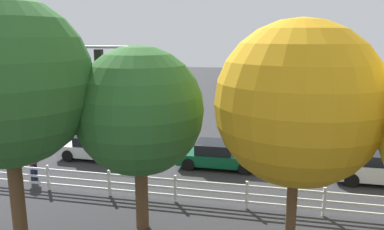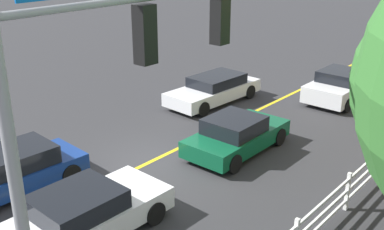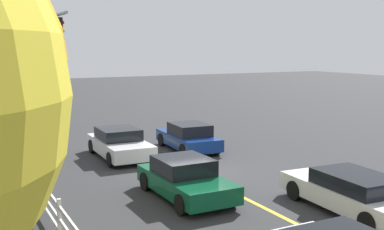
{
  "view_description": "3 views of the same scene",
  "coord_description": "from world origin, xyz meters",
  "px_view_note": "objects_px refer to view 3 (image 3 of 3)",
  "views": [
    {
      "loc": [
        -5.18,
        19.79,
        6.66
      ],
      "look_at": [
        -1.01,
        0.43,
        2.42
      ],
      "focal_mm": 34.42,
      "sensor_mm": 36.0,
      "label": 1
    },
    {
      "loc": [
        9.72,
        10.27,
        7.15
      ],
      "look_at": [
        -1.14,
        0.94,
        1.63
      ],
      "focal_mm": 43.57,
      "sensor_mm": 36.0,
      "label": 2
    },
    {
      "loc": [
        -16.41,
        8.62,
        4.99
      ],
      "look_at": [
        -0.91,
        0.55,
        2.49
      ],
      "focal_mm": 44.6,
      "sensor_mm": 36.0,
      "label": 3
    }
  ],
  "objects_px": {
    "car_3": "(120,143)",
    "car_4": "(188,137)",
    "car_0": "(185,179)",
    "pedestrian": "(30,138)",
    "car_2": "(352,192)"
  },
  "relations": [
    {
      "from": "car_3",
      "to": "pedestrian",
      "type": "distance_m",
      "value": 3.97
    },
    {
      "from": "car_0",
      "to": "car_3",
      "type": "height_order",
      "value": "car_3"
    },
    {
      "from": "car_0",
      "to": "car_4",
      "type": "xyz_separation_m",
      "value": [
        6.49,
        -3.44,
        0.01
      ]
    },
    {
      "from": "car_3",
      "to": "pedestrian",
      "type": "bearing_deg",
      "value": -112.76
    },
    {
      "from": "car_3",
      "to": "car_4",
      "type": "bearing_deg",
      "value": 89.73
    },
    {
      "from": "car_2",
      "to": "pedestrian",
      "type": "bearing_deg",
      "value": 35.41
    },
    {
      "from": "car_3",
      "to": "car_4",
      "type": "relative_size",
      "value": 1.04
    },
    {
      "from": "car_2",
      "to": "car_3",
      "type": "bearing_deg",
      "value": 23.78
    },
    {
      "from": "car_2",
      "to": "pedestrian",
      "type": "distance_m",
      "value": 13.98
    },
    {
      "from": "car_0",
      "to": "car_4",
      "type": "bearing_deg",
      "value": 151.85
    },
    {
      "from": "car_4",
      "to": "car_3",
      "type": "bearing_deg",
      "value": 91.92
    },
    {
      "from": "car_2",
      "to": "car_3",
      "type": "relative_size",
      "value": 1.08
    },
    {
      "from": "car_0",
      "to": "car_4",
      "type": "relative_size",
      "value": 0.97
    },
    {
      "from": "car_4",
      "to": "pedestrian",
      "type": "relative_size",
      "value": 2.53
    },
    {
      "from": "car_0",
      "to": "car_3",
      "type": "distance_m",
      "value": 6.58
    }
  ]
}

